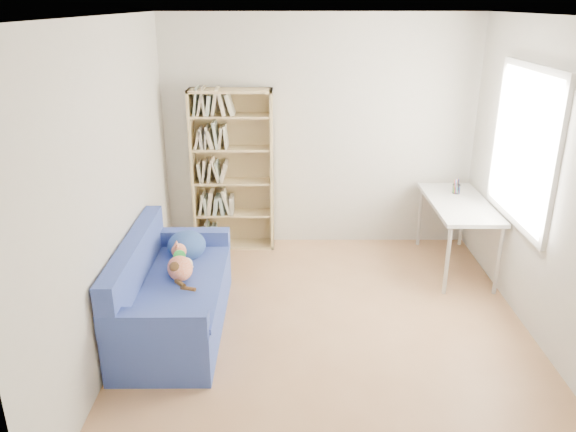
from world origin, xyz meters
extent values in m
plane|color=#A8764B|center=(0.00, 0.00, 0.00)|extent=(4.00, 4.00, 0.00)
cube|color=silver|center=(0.00, 2.00, 1.30)|extent=(3.50, 0.04, 2.60)
cube|color=silver|center=(0.00, -2.00, 1.30)|extent=(3.50, 0.04, 2.60)
cube|color=silver|center=(-1.75, 0.00, 1.30)|extent=(0.04, 4.00, 2.60)
cube|color=silver|center=(1.75, 0.00, 1.30)|extent=(0.04, 4.00, 2.60)
cube|color=white|center=(0.00, 0.00, 2.60)|extent=(3.50, 4.00, 0.04)
cube|color=white|center=(1.75, 0.60, 1.50)|extent=(0.01, 1.20, 1.30)
cube|color=navy|center=(-1.33, 0.06, 0.21)|extent=(0.81, 1.70, 0.42)
cube|color=navy|center=(-1.65, 0.06, 0.63)|extent=(0.16, 1.69, 0.41)
cube|color=navy|center=(-1.33, 0.83, 0.52)|extent=(0.80, 0.16, 0.19)
cube|color=navy|center=(-1.33, -0.71, 0.52)|extent=(0.80, 0.16, 0.19)
cube|color=navy|center=(-1.31, 0.06, 0.44)|extent=(0.79, 1.56, 0.05)
ellipsoid|color=#2A4889|center=(-1.30, 0.58, 0.56)|extent=(0.36, 0.39, 0.27)
ellipsoid|color=#BA3415|center=(-1.29, 0.13, 0.55)|extent=(0.31, 0.44, 0.16)
ellipsoid|color=silver|center=(-1.23, 0.24, 0.53)|extent=(0.17, 0.20, 0.10)
ellipsoid|color=#34200E|center=(-1.31, 0.08, 0.58)|extent=(0.17, 0.22, 0.08)
sphere|color=#BA3415|center=(-1.27, 0.41, 0.58)|extent=(0.14, 0.14, 0.14)
cone|color=#BA3415|center=(-1.29, 0.44, 0.65)|extent=(0.06, 0.07, 0.07)
cone|color=#BA3415|center=(-1.29, 0.38, 0.65)|extent=(0.07, 0.07, 0.07)
cylinder|color=green|center=(-1.27, 0.34, 0.56)|extent=(0.11, 0.06, 0.11)
cylinder|color=#34200E|center=(-1.30, -0.10, 0.51)|extent=(0.12, 0.15, 0.05)
cube|color=tan|center=(-1.41, 1.84, 0.91)|extent=(0.03, 0.28, 1.82)
cube|color=tan|center=(-0.53, 1.84, 0.91)|extent=(0.03, 0.28, 1.82)
cube|color=tan|center=(-0.97, 1.84, 1.81)|extent=(0.91, 0.28, 0.03)
cube|color=tan|center=(-0.97, 1.84, 0.01)|extent=(0.91, 0.28, 0.03)
cube|color=tan|center=(-0.97, 1.97, 0.91)|extent=(0.91, 0.02, 1.82)
cube|color=silver|center=(1.43, 1.27, 0.73)|extent=(0.59, 1.30, 0.04)
cylinder|color=silver|center=(1.68, 1.87, 0.35)|extent=(0.04, 0.04, 0.71)
cylinder|color=silver|center=(1.68, 0.67, 0.35)|extent=(0.04, 0.04, 0.71)
cylinder|color=silver|center=(1.19, 1.87, 0.35)|extent=(0.04, 0.04, 0.71)
cylinder|color=silver|center=(1.19, 0.67, 0.35)|extent=(0.04, 0.04, 0.71)
cylinder|color=white|center=(1.47, 1.54, 0.80)|extent=(0.09, 0.09, 0.10)
camera|label=1|loc=(-0.36, -4.23, 2.70)|focal=35.00mm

